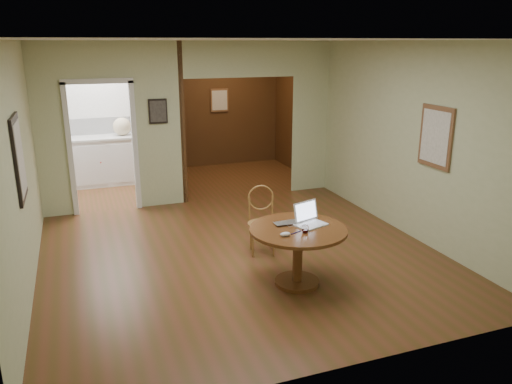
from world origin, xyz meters
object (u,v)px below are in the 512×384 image
object	(u,v)px
chair	(262,216)
closed_laptop	(290,224)
open_laptop	(309,218)
dining_table	(298,243)

from	to	relation	value
chair	closed_laptop	distance (m)	0.94
open_laptop	closed_laptop	xyz separation A→B (m)	(-0.23, 0.02, -0.05)
chair	open_laptop	xyz separation A→B (m)	(0.22, -0.93, 0.25)
chair	closed_laptop	world-z (taller)	chair
open_laptop	chair	bearing A→B (deg)	85.24
dining_table	chair	distance (m)	1.03
chair	open_laptop	world-z (taller)	open_laptop
chair	open_laptop	size ratio (longest dim) A/B	2.24
chair	dining_table	bearing A→B (deg)	-73.35
dining_table	open_laptop	xyz separation A→B (m)	(0.17, 0.09, 0.24)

